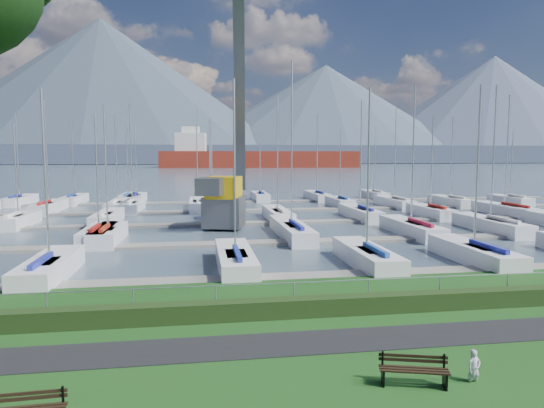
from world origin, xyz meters
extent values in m
cube|color=black|center=(0.00, -3.00, 0.01)|extent=(160.00, 2.00, 0.04)
cube|color=#455664|center=(0.00, 260.00, -0.40)|extent=(800.00, 540.00, 0.20)
cube|color=#1F3413|center=(0.00, -0.40, 0.35)|extent=(80.00, 0.70, 0.70)
cylinder|color=#989BA0|center=(0.00, 0.00, 1.20)|extent=(80.00, 0.04, 0.04)
cube|color=#464F66|center=(0.00, 330.00, 6.00)|extent=(900.00, 80.00, 12.00)
cone|color=#3A4655|center=(-80.00, 400.00, 57.50)|extent=(340.00, 340.00, 115.00)
cone|color=#414F60|center=(110.00, 410.00, 42.50)|extent=(300.00, 300.00, 85.00)
cone|color=#475168|center=(280.00, 420.00, 50.00)|extent=(320.00, 320.00, 100.00)
cube|color=slate|center=(0.00, 6.00, -0.22)|extent=(90.00, 1.60, 0.25)
cube|color=slate|center=(0.00, 16.00, -0.22)|extent=(90.00, 1.60, 0.25)
cube|color=slate|center=(0.00, 26.00, -0.22)|extent=(90.00, 1.60, 0.25)
cube|color=gray|center=(0.00, 36.00, -0.22)|extent=(90.00, 1.60, 0.25)
cube|color=slate|center=(0.00, 46.00, -0.22)|extent=(90.00, 1.60, 0.25)
cube|color=black|center=(-7.72, -6.69, 0.65)|extent=(0.05, 0.05, 0.40)
cube|color=black|center=(-8.52, -6.75, 0.45)|extent=(1.80, 0.17, 0.04)
cube|color=black|center=(-8.52, -6.70, 0.62)|extent=(1.80, 0.11, 0.08)
cube|color=black|center=(-8.52, -6.70, 0.74)|extent=(1.80, 0.11, 0.08)
cube|color=black|center=(0.20, -6.09, 0.23)|extent=(0.17, 0.40, 0.45)
cube|color=black|center=(0.25, -5.92, 0.65)|extent=(0.06, 0.06, 0.40)
cube|color=black|center=(1.73, -6.53, 0.23)|extent=(0.17, 0.40, 0.45)
cube|color=black|center=(1.78, -6.36, 0.65)|extent=(0.06, 0.06, 0.40)
cube|color=black|center=(0.92, -6.45, 0.45)|extent=(1.76, 0.59, 0.04)
cube|color=black|center=(0.96, -6.31, 0.45)|extent=(1.76, 0.59, 0.04)
cube|color=black|center=(1.01, -6.16, 0.45)|extent=(1.76, 0.59, 0.04)
cube|color=black|center=(1.02, -6.12, 0.62)|extent=(1.74, 0.53, 0.08)
cube|color=black|center=(1.02, -6.12, 0.74)|extent=(1.74, 0.53, 0.08)
imported|color=#B5B4BB|center=(2.67, -6.33, 0.52)|extent=(0.42, 0.31, 1.04)
cube|color=#57585E|center=(-2.38, 23.55, 1.20)|extent=(3.94, 3.94, 2.60)
cube|color=gold|center=(-2.38, 23.55, 3.30)|extent=(3.42, 3.98, 1.80)
cube|color=#4E5155|center=(-0.58, 28.05, 12.30)|extent=(2.09, 11.26, 19.89)
cube|color=#515458|center=(-3.58, 21.55, 3.50)|extent=(2.52, 2.66, 1.40)
cube|color=maroon|center=(25.73, 215.44, 2.50)|extent=(95.60, 23.59, 10.00)
cube|color=silver|center=(-7.35, 217.41, 10.00)|extent=(14.81, 14.81, 12.00)
cube|color=silver|center=(-7.35, 217.41, 17.00)|extent=(8.46, 8.46, 4.00)
camera|label=1|loc=(-4.61, -17.85, 6.12)|focal=32.00mm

